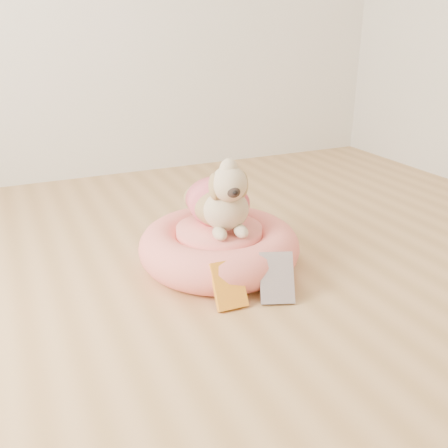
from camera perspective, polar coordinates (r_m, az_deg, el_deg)
name	(u,v)px	position (r m, az deg, el deg)	size (l,w,h in m)	color
floor	(282,361)	(1.60, 6.66, -15.29)	(4.50, 4.50, 0.00)	#B2814A
pet_bed	(219,247)	(2.12, -0.56, -2.59)	(0.68, 0.68, 0.18)	#FF7C63
dog	(220,188)	(2.05, -0.43, 4.09)	(0.30, 0.44, 0.32)	brown
book_yellow	(229,285)	(1.83, 0.54, -6.97)	(0.12, 0.02, 0.18)	yellow
book_white	(277,278)	(1.87, 6.05, -6.14)	(0.13, 0.02, 0.19)	white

